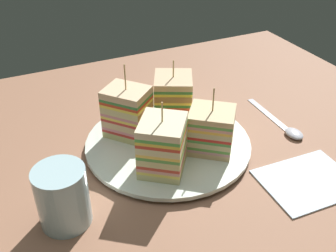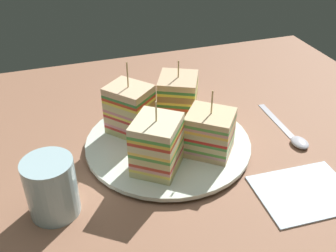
{
  "view_description": "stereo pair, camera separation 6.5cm",
  "coord_description": "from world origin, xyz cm",
  "px_view_note": "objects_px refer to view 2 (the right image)",
  "views": [
    {
      "loc": [
        -22.94,
        -49.12,
        40.37
      ],
      "look_at": [
        0.0,
        0.0,
        4.3
      ],
      "focal_mm": 42.09,
      "sensor_mm": 36.0,
      "label": 1
    },
    {
      "loc": [
        -16.89,
        -51.52,
        40.37
      ],
      "look_at": [
        0.0,
        0.0,
        4.3
      ],
      "focal_mm": 42.09,
      "sensor_mm": 36.0,
      "label": 2
    }
  ],
  "objects_px": {
    "sandwich_wedge_2": "(157,145)",
    "spoon": "(293,136)",
    "plate": "(168,143)",
    "chip_pile": "(165,140)",
    "sandwich_wedge_0": "(178,99)",
    "sandwich_wedge_1": "(130,110)",
    "sandwich_wedge_3": "(209,133)",
    "napkin": "(305,192)",
    "drinking_glass": "(52,191)"
  },
  "relations": [
    {
      "from": "napkin",
      "to": "drinking_glass",
      "type": "distance_m",
      "value": 0.36
    },
    {
      "from": "sandwich_wedge_1",
      "to": "chip_pile",
      "type": "bearing_deg",
      "value": -5.3
    },
    {
      "from": "plate",
      "to": "napkin",
      "type": "distance_m",
      "value": 0.23
    },
    {
      "from": "sandwich_wedge_0",
      "to": "sandwich_wedge_1",
      "type": "relative_size",
      "value": 0.88
    },
    {
      "from": "sandwich_wedge_0",
      "to": "chip_pile",
      "type": "bearing_deg",
      "value": -7.54
    },
    {
      "from": "sandwich_wedge_0",
      "to": "napkin",
      "type": "relative_size",
      "value": 0.82
    },
    {
      "from": "chip_pile",
      "to": "drinking_glass",
      "type": "distance_m",
      "value": 0.2
    },
    {
      "from": "sandwich_wedge_3",
      "to": "drinking_glass",
      "type": "bearing_deg",
      "value": 48.15
    },
    {
      "from": "sandwich_wedge_0",
      "to": "sandwich_wedge_3",
      "type": "height_order",
      "value": "sandwich_wedge_0"
    },
    {
      "from": "chip_pile",
      "to": "napkin",
      "type": "distance_m",
      "value": 0.23
    },
    {
      "from": "sandwich_wedge_3",
      "to": "spoon",
      "type": "relative_size",
      "value": 0.7
    },
    {
      "from": "sandwich_wedge_0",
      "to": "chip_pile",
      "type": "height_order",
      "value": "sandwich_wedge_0"
    },
    {
      "from": "plate",
      "to": "sandwich_wedge_3",
      "type": "height_order",
      "value": "sandwich_wedge_3"
    },
    {
      "from": "sandwich_wedge_0",
      "to": "spoon",
      "type": "bearing_deg",
      "value": 85.68
    },
    {
      "from": "sandwich_wedge_1",
      "to": "drinking_glass",
      "type": "relative_size",
      "value": 1.51
    },
    {
      "from": "spoon",
      "to": "plate",
      "type": "bearing_deg",
      "value": -99.65
    },
    {
      "from": "napkin",
      "to": "drinking_glass",
      "type": "height_order",
      "value": "drinking_glass"
    },
    {
      "from": "chip_pile",
      "to": "napkin",
      "type": "height_order",
      "value": "chip_pile"
    },
    {
      "from": "sandwich_wedge_2",
      "to": "sandwich_wedge_1",
      "type": "bearing_deg",
      "value": 43.69
    },
    {
      "from": "sandwich_wedge_0",
      "to": "chip_pile",
      "type": "xyz_separation_m",
      "value": [
        -0.05,
        -0.07,
        -0.03
      ]
    },
    {
      "from": "plate",
      "to": "chip_pile",
      "type": "bearing_deg",
      "value": -129.37
    },
    {
      "from": "drinking_glass",
      "to": "sandwich_wedge_1",
      "type": "bearing_deg",
      "value": 44.87
    },
    {
      "from": "spoon",
      "to": "napkin",
      "type": "bearing_deg",
      "value": -24.2
    },
    {
      "from": "sandwich_wedge_1",
      "to": "drinking_glass",
      "type": "xyz_separation_m",
      "value": [
        -0.14,
        -0.14,
        -0.02
      ]
    },
    {
      "from": "sandwich_wedge_0",
      "to": "sandwich_wedge_3",
      "type": "relative_size",
      "value": 1.04
    },
    {
      "from": "napkin",
      "to": "sandwich_wedge_2",
      "type": "bearing_deg",
      "value": 150.38
    },
    {
      "from": "sandwich_wedge_2",
      "to": "spoon",
      "type": "height_order",
      "value": "sandwich_wedge_2"
    },
    {
      "from": "sandwich_wedge_1",
      "to": "chip_pile",
      "type": "height_order",
      "value": "sandwich_wedge_1"
    },
    {
      "from": "plate",
      "to": "chip_pile",
      "type": "height_order",
      "value": "chip_pile"
    },
    {
      "from": "sandwich_wedge_2",
      "to": "drinking_glass",
      "type": "xyz_separation_m",
      "value": [
        -0.16,
        -0.03,
        -0.02
      ]
    },
    {
      "from": "plate",
      "to": "spoon",
      "type": "height_order",
      "value": "plate"
    },
    {
      "from": "sandwich_wedge_1",
      "to": "drinking_glass",
      "type": "height_order",
      "value": "sandwich_wedge_1"
    },
    {
      "from": "napkin",
      "to": "drinking_glass",
      "type": "bearing_deg",
      "value": 167.47
    },
    {
      "from": "sandwich_wedge_1",
      "to": "sandwich_wedge_2",
      "type": "height_order",
      "value": "sandwich_wedge_1"
    },
    {
      "from": "sandwich_wedge_1",
      "to": "napkin",
      "type": "xyz_separation_m",
      "value": [
        0.21,
        -0.22,
        -0.05
      ]
    },
    {
      "from": "chip_pile",
      "to": "drinking_glass",
      "type": "xyz_separation_m",
      "value": [
        -0.19,
        -0.08,
        0.01
      ]
    },
    {
      "from": "drinking_glass",
      "to": "sandwich_wedge_3",
      "type": "bearing_deg",
      "value": 10.44
    },
    {
      "from": "napkin",
      "to": "chip_pile",
      "type": "bearing_deg",
      "value": 135.83
    },
    {
      "from": "chip_pile",
      "to": "sandwich_wedge_1",
      "type": "bearing_deg",
      "value": 125.74
    },
    {
      "from": "sandwich_wedge_2",
      "to": "sandwich_wedge_3",
      "type": "xyz_separation_m",
      "value": [
        0.09,
        0.01,
        -0.01
      ]
    },
    {
      "from": "plate",
      "to": "drinking_glass",
      "type": "bearing_deg",
      "value": -154.47
    },
    {
      "from": "sandwich_wedge_2",
      "to": "spoon",
      "type": "distance_m",
      "value": 0.26
    },
    {
      "from": "plate",
      "to": "drinking_glass",
      "type": "distance_m",
      "value": 0.22
    },
    {
      "from": "chip_pile",
      "to": "spoon",
      "type": "relative_size",
      "value": 0.48
    },
    {
      "from": "sandwich_wedge_3",
      "to": "napkin",
      "type": "height_order",
      "value": "sandwich_wedge_3"
    },
    {
      "from": "sandwich_wedge_1",
      "to": "sandwich_wedge_3",
      "type": "relative_size",
      "value": 1.17
    },
    {
      "from": "spoon",
      "to": "sandwich_wedge_1",
      "type": "bearing_deg",
      "value": -107.22
    },
    {
      "from": "plate",
      "to": "napkin",
      "type": "relative_size",
      "value": 1.98
    },
    {
      "from": "sandwich_wedge_3",
      "to": "drinking_glass",
      "type": "xyz_separation_m",
      "value": [
        -0.25,
        -0.05,
        -0.01
      ]
    },
    {
      "from": "chip_pile",
      "to": "plate",
      "type": "bearing_deg",
      "value": 50.63
    }
  ]
}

